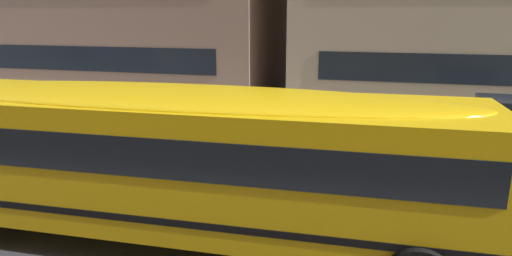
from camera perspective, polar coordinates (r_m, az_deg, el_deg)
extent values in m
plane|color=#38383D|center=(9.39, 9.76, -10.28)|extent=(400.00, 400.00, 0.00)
cube|color=gray|center=(16.52, 12.07, 0.53)|extent=(120.00, 3.00, 0.01)
cube|color=silver|center=(9.39, 9.76, -10.27)|extent=(110.00, 0.16, 0.01)
cube|color=yellow|center=(7.79, -10.48, -3.68)|extent=(10.42, 2.63, 2.07)
cube|color=black|center=(7.84, 28.93, -12.05)|extent=(0.25, 2.36, 0.34)
cube|color=black|center=(7.68, -10.60, -1.03)|extent=(9.80, 2.65, 0.60)
cube|color=black|center=(8.00, -10.28, -7.85)|extent=(10.44, 2.66, 0.11)
ellipsoid|color=yellow|center=(7.53, -10.84, 3.83)|extent=(10.00, 2.43, 0.34)
cylinder|color=red|center=(10.59, -24.18, -0.45)|extent=(0.43, 0.43, 0.03)
cylinder|color=black|center=(11.10, -26.78, -5.13)|extent=(0.95, 0.29, 0.94)
cylinder|color=black|center=(8.70, 18.26, -9.51)|extent=(0.95, 0.29, 0.94)
cylinder|color=black|center=(14.95, 25.46, -0.89)|extent=(0.61, 0.21, 0.60)
cylinder|color=black|center=(13.33, 26.36, -2.74)|extent=(0.61, 0.21, 0.60)
cube|color=black|center=(22.29, -23.49, 8.21)|extent=(14.76, 0.04, 1.10)
cube|color=black|center=(18.28, 29.86, 6.36)|extent=(13.62, 0.04, 1.10)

